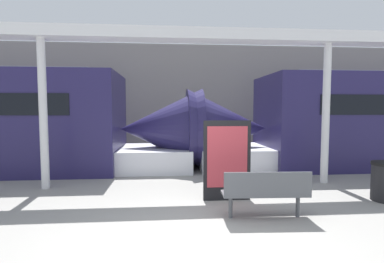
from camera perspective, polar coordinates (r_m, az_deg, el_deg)
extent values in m
plane|color=gray|center=(4.82, 0.83, -19.60)|extent=(60.00, 60.00, 0.00)
cube|color=gray|center=(14.30, -3.09, 6.37)|extent=(56.00, 0.20, 5.00)
cone|color=#231E4C|center=(10.15, 6.59, 0.59)|extent=(2.68, 2.63, 2.63)
cube|color=silver|center=(10.30, 7.94, -4.78)|extent=(2.41, 2.46, 0.70)
cone|color=#231E4C|center=(9.95, -5.84, 0.53)|extent=(2.68, 2.63, 2.63)
cube|color=silver|center=(10.06, -7.26, -4.99)|extent=(2.41, 2.46, 0.70)
cube|color=#4C4F54|center=(5.65, 13.65, -11.41)|extent=(1.55, 0.51, 0.04)
cube|color=#4C4F54|center=(5.40, 14.27, -9.65)|extent=(1.53, 0.11, 0.41)
cylinder|color=#4C4F54|center=(5.58, 7.36, -13.96)|extent=(0.07, 0.07, 0.42)
cylinder|color=#4C4F54|center=(5.90, 19.50, -13.16)|extent=(0.07, 0.07, 0.42)
cube|color=black|center=(6.46, 6.68, -5.52)|extent=(1.01, 0.06, 1.72)
cube|color=#B73842|center=(6.41, 6.75, -4.82)|extent=(0.86, 0.01, 1.30)
cylinder|color=silver|center=(8.14, -26.48, 2.92)|extent=(0.19, 0.19, 3.66)
cylinder|color=silver|center=(8.64, 24.14, 3.04)|extent=(0.19, 0.19, 3.66)
cube|color=silver|center=(8.35, -26.93, 16.56)|extent=(28.00, 0.60, 0.28)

